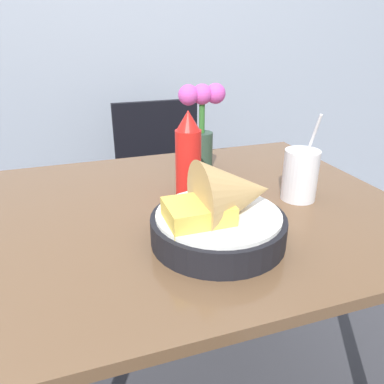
{
  "coord_description": "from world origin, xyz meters",
  "views": [
    {
      "loc": [
        -0.24,
        -0.79,
        1.17
      ],
      "look_at": [
        0.01,
        -0.05,
        0.82
      ],
      "focal_mm": 35.0,
      "sensor_mm": 36.0,
      "label": 1
    }
  ],
  "objects_px": {
    "ketchup_bottle": "(188,155)",
    "food_basket": "(224,213)",
    "chair_far_window": "(162,179)",
    "flower_vase": "(202,120)",
    "drink_cup": "(300,176)"
  },
  "relations": [
    {
      "from": "ketchup_bottle",
      "to": "food_basket",
      "type": "bearing_deg",
      "value": -91.51
    },
    {
      "from": "food_basket",
      "to": "ketchup_bottle",
      "type": "xyz_separation_m",
      "value": [
        0.01,
        0.25,
        0.04
      ]
    },
    {
      "from": "chair_far_window",
      "to": "ketchup_bottle",
      "type": "bearing_deg",
      "value": -98.7
    },
    {
      "from": "chair_far_window",
      "to": "flower_vase",
      "type": "bearing_deg",
      "value": -91.25
    },
    {
      "from": "food_basket",
      "to": "flower_vase",
      "type": "bearing_deg",
      "value": 75.73
    },
    {
      "from": "flower_vase",
      "to": "ketchup_bottle",
      "type": "bearing_deg",
      "value": -119.61
    },
    {
      "from": "chair_far_window",
      "to": "ketchup_bottle",
      "type": "relative_size",
      "value": 3.89
    },
    {
      "from": "food_basket",
      "to": "ketchup_bottle",
      "type": "relative_size",
      "value": 1.24
    },
    {
      "from": "food_basket",
      "to": "drink_cup",
      "type": "distance_m",
      "value": 0.29
    },
    {
      "from": "drink_cup",
      "to": "flower_vase",
      "type": "bearing_deg",
      "value": 117.52
    },
    {
      "from": "chair_far_window",
      "to": "food_basket",
      "type": "bearing_deg",
      "value": -96.93
    },
    {
      "from": "drink_cup",
      "to": "flower_vase",
      "type": "xyz_separation_m",
      "value": [
        -0.15,
        0.3,
        0.09
      ]
    },
    {
      "from": "ketchup_bottle",
      "to": "drink_cup",
      "type": "bearing_deg",
      "value": -24.74
    },
    {
      "from": "chair_far_window",
      "to": "food_basket",
      "type": "distance_m",
      "value": 1.05
    },
    {
      "from": "ketchup_bottle",
      "to": "drink_cup",
      "type": "height_order",
      "value": "drink_cup"
    }
  ]
}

